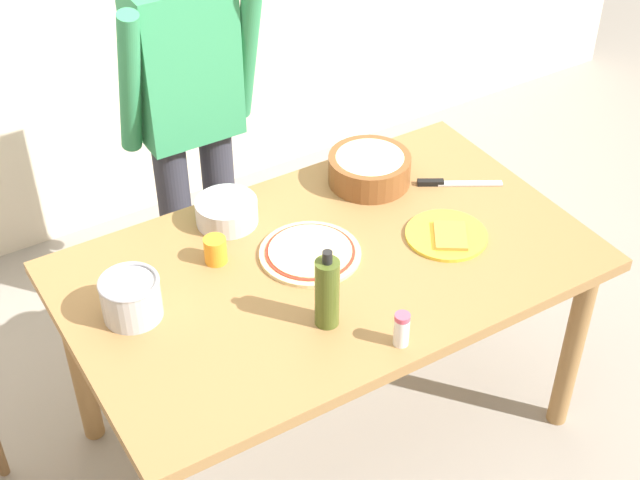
% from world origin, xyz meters
% --- Properties ---
extents(ground, '(8.00, 8.00, 0.00)m').
position_xyz_m(ground, '(0.00, 0.00, 0.00)').
color(ground, gray).
extents(dining_table, '(1.60, 0.96, 0.76)m').
position_xyz_m(dining_table, '(0.00, 0.00, 0.67)').
color(dining_table, olive).
rests_on(dining_table, ground).
extents(person_cook, '(0.49, 0.25, 1.62)m').
position_xyz_m(person_cook, '(-0.10, 0.76, 0.94)').
color(person_cook, '#2D2D38').
rests_on(person_cook, ground).
extents(pizza_raw_on_board, '(0.32, 0.32, 0.02)m').
position_xyz_m(pizza_raw_on_board, '(-0.03, 0.06, 0.77)').
color(pizza_raw_on_board, beige).
rests_on(pizza_raw_on_board, dining_table).
extents(plate_with_slice, '(0.26, 0.26, 0.02)m').
position_xyz_m(plate_with_slice, '(0.38, -0.09, 0.77)').
color(plate_with_slice, gold).
rests_on(plate_with_slice, dining_table).
extents(popcorn_bowl, '(0.28, 0.28, 0.11)m').
position_xyz_m(popcorn_bowl, '(0.34, 0.29, 0.82)').
color(popcorn_bowl, brown).
rests_on(popcorn_bowl, dining_table).
extents(mixing_bowl_steel, '(0.20, 0.20, 0.08)m').
position_xyz_m(mixing_bowl_steel, '(-0.17, 0.34, 0.80)').
color(mixing_bowl_steel, '#B7B7BC').
rests_on(mixing_bowl_steel, dining_table).
extents(olive_oil_bottle, '(0.07, 0.07, 0.26)m').
position_xyz_m(olive_oil_bottle, '(-0.14, -0.23, 0.87)').
color(olive_oil_bottle, '#47561E').
rests_on(olive_oil_bottle, dining_table).
extents(steel_pot, '(0.17, 0.17, 0.13)m').
position_xyz_m(steel_pot, '(-0.60, 0.09, 0.83)').
color(steel_pot, '#B7B7BC').
rests_on(steel_pot, dining_table).
extents(cup_orange, '(0.07, 0.07, 0.08)m').
position_xyz_m(cup_orange, '(-0.29, 0.18, 0.80)').
color(cup_orange, orange).
rests_on(cup_orange, dining_table).
extents(salt_shaker, '(0.04, 0.04, 0.11)m').
position_xyz_m(salt_shaker, '(-0.02, -0.40, 0.81)').
color(salt_shaker, white).
rests_on(salt_shaker, dining_table).
extents(chef_knife, '(0.26, 0.17, 0.02)m').
position_xyz_m(chef_knife, '(0.57, 0.14, 0.77)').
color(chef_knife, silver).
rests_on(chef_knife, dining_table).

